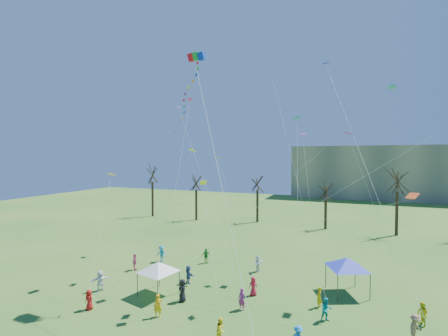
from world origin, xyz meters
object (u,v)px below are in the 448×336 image
at_px(distant_building, 404,173).
at_px(big_box_kite, 189,99).
at_px(canopy_tent_white, 158,267).
at_px(canopy_tent_blue, 347,263).

bearing_deg(distant_building, big_box_kite, -109.96).
distance_m(canopy_tent_white, canopy_tent_blue, 16.30).
bearing_deg(canopy_tent_blue, big_box_kite, -160.65).
relative_size(big_box_kite, canopy_tent_blue, 6.21).
bearing_deg(canopy_tent_white, big_box_kite, 40.87).
bearing_deg(big_box_kite, distant_building, 70.04).
relative_size(distant_building, big_box_kite, 2.52).
bearing_deg(big_box_kite, canopy_tent_white, -139.13).
distance_m(distant_building, canopy_tent_white, 82.44).
bearing_deg(canopy_tent_blue, distant_building, 78.50).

